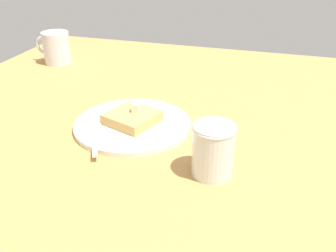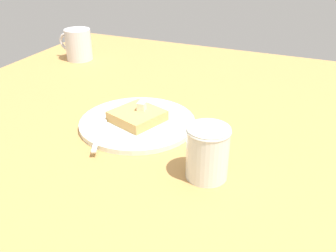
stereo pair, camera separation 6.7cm
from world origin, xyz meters
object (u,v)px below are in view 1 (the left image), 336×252
(syrup_jar, at_px, (213,152))
(coffee_mug, at_px, (56,48))
(fork, at_px, (96,132))
(plate, at_px, (133,124))

(syrup_jar, distance_m, coffee_mug, 0.70)
(fork, bearing_deg, syrup_jar, 167.16)
(fork, distance_m, coffee_mug, 0.50)
(plate, height_order, fork, fork)
(plate, relative_size, syrup_jar, 2.68)
(syrup_jar, bearing_deg, plate, -31.84)
(fork, xyz_separation_m, syrup_jar, (-0.24, 0.05, 0.03))
(plate, height_order, coffee_mug, coffee_mug)
(coffee_mug, bearing_deg, syrup_jar, 141.82)
(plate, bearing_deg, coffee_mug, -41.03)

